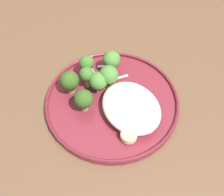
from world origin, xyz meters
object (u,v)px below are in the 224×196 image
at_px(seared_scallop_left_edge, 129,135).
at_px(seared_scallop_tiny_bay, 123,111).
at_px(broccoli_floret_beside_noodles, 109,75).
at_px(broccoli_floret_tall_stalk, 98,82).
at_px(seared_scallop_center_golden, 131,117).
at_px(broccoli_floret_center_pile, 84,99).
at_px(broccoli_floret_left_leaning, 70,81).
at_px(seared_scallop_half_hidden, 145,105).
at_px(seared_scallop_on_noodles, 147,126).
at_px(broccoli_floret_front_edge, 112,60).
at_px(seared_scallop_rear_pale, 133,108).
at_px(dinner_plate, 112,101).
at_px(broccoli_floret_small_sprig, 87,75).
at_px(seared_scallop_right_edge, 123,94).
at_px(broccoli_floret_near_rim, 88,63).

bearing_deg(seared_scallop_left_edge, seared_scallop_tiny_bay, 159.35).
bearing_deg(broccoli_floret_beside_noodles, broccoli_floret_tall_stalk, -91.18).
relative_size(seared_scallop_center_golden, broccoli_floret_center_pile, 0.41).
bearing_deg(seared_scallop_tiny_bay, broccoli_floret_left_leaning, -148.70).
relative_size(broccoli_floret_beside_noodles, broccoli_floret_left_leaning, 1.01).
relative_size(seared_scallop_half_hidden, seared_scallop_tiny_bay, 1.17).
bearing_deg(broccoli_floret_tall_stalk, seared_scallop_center_golden, 11.14).
bearing_deg(seared_scallop_on_noodles, broccoli_floret_center_pile, -141.77).
bearing_deg(seared_scallop_half_hidden, broccoli_floret_front_edge, -177.17).
height_order(seared_scallop_half_hidden, seared_scallop_rear_pale, same).
height_order(dinner_plate, seared_scallop_half_hidden, seared_scallop_half_hidden).
height_order(seared_scallop_half_hidden, broccoli_floret_small_sprig, broccoli_floret_small_sprig).
bearing_deg(seared_scallop_right_edge, broccoli_floret_front_edge, 168.09).
xyz_separation_m(dinner_plate, seared_scallop_rear_pale, (0.05, 0.02, 0.01)).
distance_m(seared_scallop_center_golden, broccoli_floret_near_rim, 0.16).
xyz_separation_m(seared_scallop_half_hidden, seared_scallop_tiny_bay, (-0.01, -0.05, 0.00)).
distance_m(seared_scallop_left_edge, broccoli_floret_center_pile, 0.12).
xyz_separation_m(broccoli_floret_beside_noodles, broccoli_floret_left_leaning, (-0.03, -0.08, -0.00)).
bearing_deg(seared_scallop_on_noodles, broccoli_floret_tall_stalk, -164.81).
xyz_separation_m(seared_scallop_center_golden, broccoli_floret_center_pile, (-0.07, -0.07, 0.02)).
distance_m(seared_scallop_on_noodles, seared_scallop_rear_pale, 0.05).
bearing_deg(seared_scallop_tiny_bay, seared_scallop_rear_pale, 76.75).
relative_size(seared_scallop_on_noodles, broccoli_floret_tall_stalk, 0.59).
xyz_separation_m(seared_scallop_rear_pale, broccoli_floret_tall_stalk, (-0.09, -0.04, 0.02)).
bearing_deg(seared_scallop_half_hidden, seared_scallop_left_edge, -57.39).
height_order(broccoli_floret_near_rim, broccoli_floret_center_pile, broccoli_floret_near_rim).
height_order(dinner_plate, seared_scallop_left_edge, seared_scallop_left_edge).
bearing_deg(broccoli_floret_left_leaning, broccoli_floret_center_pile, 3.97).
bearing_deg(seared_scallop_half_hidden, broccoli_floret_left_leaning, -136.89).
distance_m(broccoli_floret_near_rim, broccoli_floret_center_pile, 0.10).
bearing_deg(seared_scallop_on_noodles, seared_scallop_right_edge, 179.08).
relative_size(dinner_plate, broccoli_floret_small_sprig, 5.21).
height_order(dinner_plate, broccoli_floret_small_sprig, broccoli_floret_small_sprig).
height_order(broccoli_floret_beside_noodles, broccoli_floret_front_edge, broccoli_floret_front_edge).
height_order(dinner_plate, seared_scallop_center_golden, seared_scallop_center_golden).
distance_m(broccoli_floret_small_sprig, broccoli_floret_tall_stalk, 0.03).
xyz_separation_m(seared_scallop_on_noodles, seared_scallop_rear_pale, (-0.05, -0.00, -0.00)).
relative_size(seared_scallop_right_edge, seared_scallop_on_noodles, 1.17).
xyz_separation_m(seared_scallop_center_golden, broccoli_floret_tall_stalk, (-0.10, -0.02, 0.02)).
height_order(seared_scallop_right_edge, seared_scallop_half_hidden, seared_scallop_right_edge).
relative_size(dinner_plate, broccoli_floret_center_pile, 5.28).
distance_m(broccoli_floret_center_pile, broccoli_floret_tall_stalk, 0.06).
bearing_deg(broccoli_floret_front_edge, seared_scallop_left_edge, -19.87).
bearing_deg(seared_scallop_on_noodles, broccoli_floret_left_leaning, -151.62).
height_order(seared_scallop_right_edge, seared_scallop_on_noodles, same).
relative_size(seared_scallop_on_noodles, broccoli_floret_center_pile, 0.55).
relative_size(seared_scallop_half_hidden, broccoli_floret_front_edge, 0.52).
xyz_separation_m(broccoli_floret_center_pile, broccoli_floret_tall_stalk, (-0.03, 0.05, -0.00)).
bearing_deg(dinner_plate, seared_scallop_tiny_bay, 3.20).
xyz_separation_m(seared_scallop_right_edge, broccoli_floret_left_leaning, (-0.07, -0.09, 0.02)).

